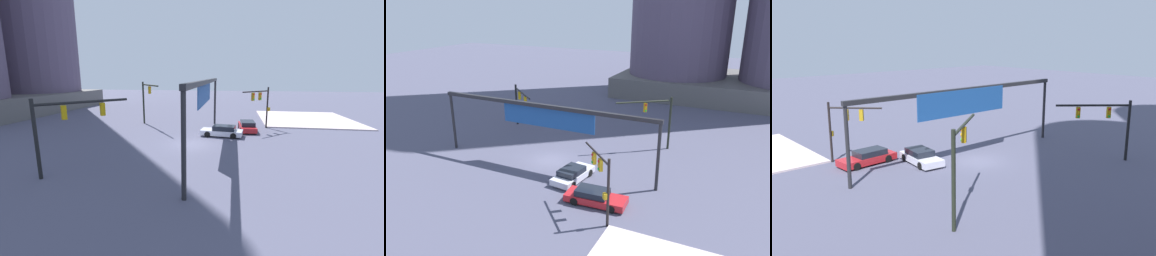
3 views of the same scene
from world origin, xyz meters
TOP-DOWN VIEW (x-y plane):
  - ground_plane at (0.00, 0.00)m, footprint 173.04×173.04m
  - sidewalk_corner at (16.89, -14.87)m, footprint 14.75×13.21m
  - traffic_signal_near_corner at (-8.56, 7.26)m, footprint 4.97×4.33m
  - traffic_signal_opposite_side at (8.78, 7.55)m, footprint 5.01×3.79m
  - traffic_signal_cross_street at (8.55, -7.43)m, footprint 3.32×3.63m
  - overhead_sign_gantry at (0.15, -1.40)m, footprint 22.65×0.43m
  - sedan_car_approaching at (7.33, -5.74)m, footprint 4.98×2.13m
  - sedan_car_waiting_far at (3.93, -2.85)m, footprint 2.43×4.76m

SIDE VIEW (x-z plane):
  - ground_plane at x=0.00m, z-range 0.00..0.00m
  - sidewalk_corner at x=16.89m, z-range 0.00..0.15m
  - sedan_car_waiting_far at x=3.93m, z-range -0.03..1.18m
  - sedan_car_approaching at x=7.33m, z-range -0.03..1.18m
  - traffic_signal_cross_street at x=8.55m, z-range 0.92..6.14m
  - traffic_signal_near_corner at x=-8.56m, z-range 1.06..6.33m
  - traffic_signal_opposite_side at x=8.78m, z-range 1.07..6.85m
  - overhead_sign_gantry at x=0.15m, z-range 2.10..8.37m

